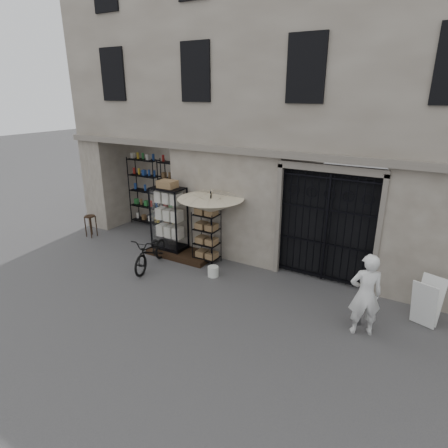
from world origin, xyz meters
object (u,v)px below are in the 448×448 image
Objects in this scene: bicycle at (152,267)px; easel_sign at (427,302)px; wooden_stool at (91,226)px; display_cabinet at (169,222)px; shopkeeper at (360,332)px; steel_bollard at (359,309)px; white_bucket at (213,271)px; wire_rack at (207,238)px; market_umbrella at (211,202)px.

easel_sign is at bearing -7.44° from bicycle.
display_cabinet is at bearing 4.67° from wooden_stool.
wooden_stool is 0.42× the size of shopkeeper.
display_cabinet is at bearing 170.10° from steel_bollard.
bicycle is 2.47× the size of steel_bollard.
shopkeeper is 1.69× the size of easel_sign.
easel_sign is (7.03, -0.33, -0.47)m from display_cabinet.
white_bucket reaches higher than shopkeeper.
white_bucket is 5.20m from wooden_stool.
bicycle is at bearing -155.81° from easel_sign.
shopkeeper is at bearing -121.01° from easel_sign.
wooden_stool is 10.23m from easel_sign.
display_cabinet is 6.15m from shopkeeper.
wooden_stool is 0.71× the size of easel_sign.
wire_rack is at bearing 28.76° from bicycle.
shopkeeper is at bearing -8.66° from white_bucket.
wooden_stool reaches higher than shopkeeper.
market_umbrella is (0.19, -0.05, 1.11)m from wire_rack.
bicycle is (-1.17, -1.07, -0.76)m from wire_rack.
wire_rack is 2.11× the size of steel_bollard.
bicycle is at bearing -179.46° from steel_bollard.
easel_sign reaches higher than wooden_stool.
display_cabinet reaches higher than steel_bollard.
easel_sign is (5.69, -0.33, -0.22)m from wire_rack.
white_bucket is 0.17× the size of shopkeeper.
display_cabinet is 1.17× the size of shopkeeper.
display_cabinet reaches higher than easel_sign.
wire_rack is 2.07× the size of wooden_stool.
bicycle is at bearing -27.48° from shopkeeper.
white_bucket is at bearing -54.90° from market_umbrella.
market_umbrella is 1.47× the size of shopkeeper.
easel_sign is at bearing -0.38° from wooden_stool.
display_cabinet is at bearing 85.60° from bicycle.
white_bucket is 5.08m from easel_sign.
display_cabinet is 1.15× the size of bicycle.
bicycle is at bearing -167.85° from white_bucket.
display_cabinet reaches higher than shopkeeper.
shopkeeper is at bearing -15.71° from bicycle.
bicycle is (-1.36, -1.02, -1.87)m from market_umbrella.
white_bucket is 0.39× the size of wooden_stool.
market_umbrella is 1.89m from white_bucket.
easel_sign is (6.86, 0.74, 0.54)m from bicycle.
shopkeeper is (4.59, -1.28, -0.76)m from wire_rack.
shopkeeper is at bearing -67.00° from steel_bollard.
market_umbrella is 3.49× the size of wooden_stool.
wooden_stool is at bearing -156.64° from display_cabinet.
display_cabinet is 7.05m from easel_sign.
wire_rack reaches higher than easel_sign.
bicycle reaches higher than shopkeeper.
wooden_stool is at bearing -162.34° from easel_sign.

